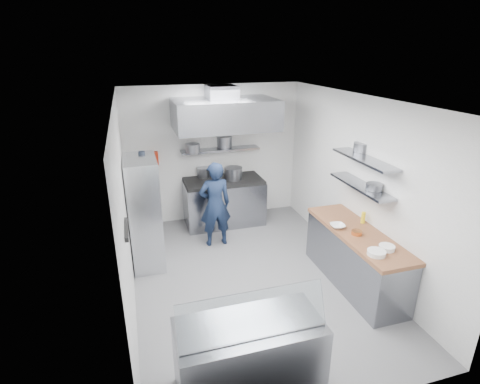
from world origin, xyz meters
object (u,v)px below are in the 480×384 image
object	(u,v)px
display_case	(249,358)
wire_rack	(145,213)
gas_range	(224,203)
chef	(215,204)

from	to	relation	value
display_case	wire_rack	bearing A→B (deg)	106.14
gas_range	chef	distance (m)	0.99
gas_range	display_case	distance (m)	4.17
chef	display_case	world-z (taller)	chef
chef	gas_range	bearing A→B (deg)	-115.51
wire_rack	display_case	world-z (taller)	wire_rack
gas_range	wire_rack	bearing A→B (deg)	-144.82
wire_rack	display_case	bearing A→B (deg)	-73.86
chef	display_case	size ratio (longest dim) A/B	1.06
chef	wire_rack	size ratio (longest dim) A/B	0.86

